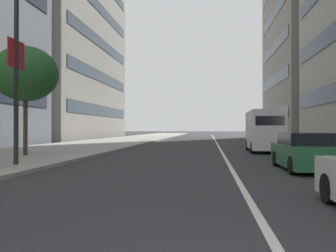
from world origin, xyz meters
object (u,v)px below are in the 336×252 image
object	(u,v)px
delivery_van_ahead	(264,130)
street_tree_mid_sidewalk	(26,74)
street_lamp_with_banners	(26,46)
car_approaching_light	(306,152)

from	to	relation	value
delivery_van_ahead	street_tree_mid_sidewalk	bearing A→B (deg)	117.88
delivery_van_ahead	street_lamp_with_banners	xyz separation A→B (m)	(-11.55, 10.63, 3.30)
car_approaching_light	delivery_van_ahead	bearing A→B (deg)	-0.92
car_approaching_light	street_lamp_with_banners	bearing A→B (deg)	92.44
car_approaching_light	delivery_van_ahead	world-z (taller)	delivery_van_ahead
car_approaching_light	street_lamp_with_banners	distance (m)	11.34
car_approaching_light	delivery_van_ahead	xyz separation A→B (m)	(10.99, -0.06, 0.76)
delivery_van_ahead	street_tree_mid_sidewalk	distance (m)	15.03
delivery_van_ahead	street_lamp_with_banners	world-z (taller)	street_lamp_with_banners
delivery_van_ahead	street_tree_mid_sidewalk	size ratio (longest dim) A/B	1.07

